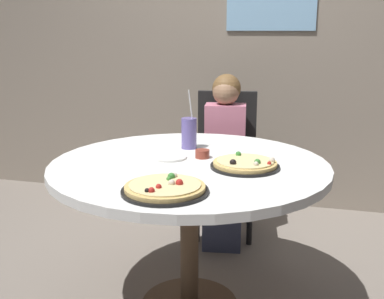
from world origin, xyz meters
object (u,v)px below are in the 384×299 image
at_px(pizza_veggie, 245,164).
at_px(soda_cup, 189,133).
at_px(diner_child, 224,168).
at_px(dining_table, 189,180).
at_px(pizza_cheese, 165,188).
at_px(sauce_bowl, 202,154).
at_px(chair_wooden, 226,154).
at_px(plate_small, 168,157).

distance_m(pizza_veggie, soda_cup, 0.45).
bearing_deg(diner_child, soda_cup, -98.23).
relative_size(dining_table, pizza_cheese, 3.88).
relative_size(diner_child, sauce_bowl, 15.46).
bearing_deg(dining_table, diner_child, 89.30).
xyz_separation_m(diner_child, soda_cup, (-0.08, -0.57, 0.35)).
xyz_separation_m(dining_table, soda_cup, (-0.07, 0.27, 0.17)).
distance_m(chair_wooden, sauce_bowl, 0.95).
height_order(chair_wooden, pizza_cheese, chair_wooden).
xyz_separation_m(diner_child, pizza_cheese, (0.01, -1.27, 0.28)).
bearing_deg(diner_child, chair_wooden, 97.09).
height_order(dining_table, soda_cup, soda_cup).
xyz_separation_m(chair_wooden, pizza_cheese, (0.03, -1.45, 0.24)).
bearing_deg(soda_cup, dining_table, -74.79).
xyz_separation_m(pizza_cheese, soda_cup, (-0.09, 0.70, 0.06)).
bearing_deg(pizza_cheese, plate_small, 106.09).
relative_size(diner_child, plate_small, 6.01).
xyz_separation_m(soda_cup, sauce_bowl, (0.11, -0.17, -0.06)).
height_order(dining_table, sauce_bowl, sauce_bowl).
height_order(dining_table, pizza_veggie, pizza_veggie).
bearing_deg(soda_cup, sauce_bowl, -56.58).
bearing_deg(soda_cup, diner_child, 81.77).
bearing_deg(plate_small, pizza_cheese, -73.91).
xyz_separation_m(dining_table, diner_child, (0.01, 0.83, -0.18)).
bearing_deg(soda_cup, pizza_veggie, -40.41).
height_order(pizza_cheese, plate_small, pizza_cheese).
height_order(dining_table, pizza_cheese, pizza_cheese).
relative_size(diner_child, pizza_veggie, 3.47).
relative_size(pizza_veggie, soda_cup, 1.01).
xyz_separation_m(dining_table, pizza_veggie, (0.27, -0.02, 0.11)).
bearing_deg(pizza_veggie, plate_small, 169.60).
distance_m(pizza_veggie, sauce_bowl, 0.25).
relative_size(pizza_cheese, soda_cup, 1.09).
relative_size(chair_wooden, pizza_cheese, 2.83).
distance_m(pizza_veggie, pizza_cheese, 0.48).
height_order(pizza_veggie, soda_cup, soda_cup).
distance_m(pizza_cheese, plate_small, 0.50).
bearing_deg(pizza_veggie, soda_cup, 139.59).
height_order(diner_child, plate_small, diner_child).
distance_m(diner_child, plate_small, 0.84).
relative_size(pizza_veggie, plate_small, 1.73).
height_order(chair_wooden, sauce_bowl, chair_wooden).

